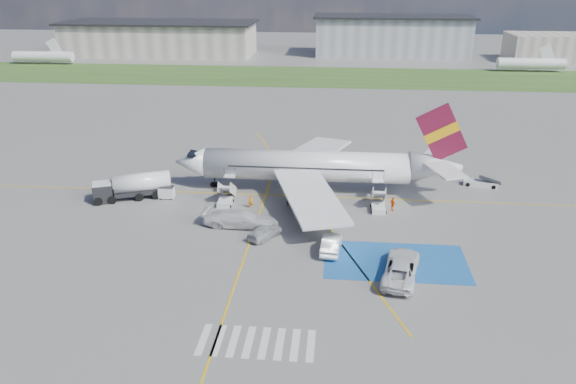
% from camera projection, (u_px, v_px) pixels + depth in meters
% --- Properties ---
extents(ground, '(400.00, 400.00, 0.00)m').
position_uv_depth(ground, '(298.00, 239.00, 59.88)').
color(ground, '#60605E').
rests_on(ground, ground).
extents(grass_strip, '(400.00, 30.00, 0.01)m').
position_uv_depth(grass_strip, '(325.00, 77.00, 147.60)').
color(grass_strip, '#2D4C1E').
rests_on(grass_strip, ground).
extents(taxiway_line_main, '(120.00, 0.20, 0.01)m').
position_uv_depth(taxiway_line_main, '(305.00, 196.00, 70.96)').
color(taxiway_line_main, gold).
rests_on(taxiway_line_main, ground).
extents(taxiway_line_cross, '(0.20, 60.00, 0.01)m').
position_uv_depth(taxiway_line_cross, '(235.00, 286.00, 51.08)').
color(taxiway_line_cross, gold).
rests_on(taxiway_line_cross, ground).
extents(taxiway_line_diag, '(20.71, 56.45, 0.01)m').
position_uv_depth(taxiway_line_diag, '(305.00, 196.00, 70.96)').
color(taxiway_line_diag, gold).
rests_on(taxiway_line_diag, ground).
extents(staging_box, '(14.00, 8.00, 0.01)m').
position_uv_depth(staging_box, '(395.00, 261.00, 55.33)').
color(staging_box, '#195296').
rests_on(staging_box, ground).
extents(crosswalk, '(9.00, 4.00, 0.01)m').
position_uv_depth(crosswalk, '(257.00, 342.00, 43.42)').
color(crosswalk, silver).
rests_on(crosswalk, ground).
extents(terminal_west, '(60.00, 22.00, 10.00)m').
position_uv_depth(terminal_west, '(160.00, 39.00, 182.77)').
color(terminal_west, gray).
rests_on(terminal_west, ground).
extents(terminal_centre, '(48.00, 18.00, 12.00)m').
position_uv_depth(terminal_centre, '(392.00, 36.00, 180.56)').
color(terminal_centre, gray).
rests_on(terminal_centre, ground).
extents(terminal_east, '(40.00, 16.00, 8.00)m').
position_uv_depth(terminal_east, '(576.00, 48.00, 170.12)').
color(terminal_east, gray).
rests_on(terminal_east, ground).
extents(airliner, '(36.81, 32.95, 11.92)m').
position_uv_depth(airliner, '(318.00, 166.00, 71.41)').
color(airliner, silver).
rests_on(airliner, ground).
extents(airstairs_fwd, '(1.90, 5.20, 3.60)m').
position_uv_depth(airstairs_fwd, '(226.00, 199.00, 68.50)').
color(airstairs_fwd, silver).
rests_on(airstairs_fwd, ground).
extents(airstairs_aft, '(1.90, 5.20, 3.60)m').
position_uv_depth(airstairs_aft, '(378.00, 205.00, 66.91)').
color(airstairs_aft, silver).
rests_on(airstairs_aft, ground).
extents(fuel_tanker, '(9.57, 5.83, 3.19)m').
position_uv_depth(fuel_tanker, '(133.00, 188.00, 69.93)').
color(fuel_tanker, black).
rests_on(fuel_tanker, ground).
extents(gpu_cart, '(1.90, 1.24, 1.57)m').
position_uv_depth(gpu_cart, '(167.00, 193.00, 70.13)').
color(gpu_cart, silver).
rests_on(gpu_cart, ground).
extents(belt_loader, '(4.80, 2.51, 1.39)m').
position_uv_depth(belt_loader, '(481.00, 184.00, 74.17)').
color(belt_loader, silver).
rests_on(belt_loader, ground).
extents(car_silver_a, '(3.78, 4.54, 1.46)m').
position_uv_depth(car_silver_a, '(265.00, 232.00, 59.87)').
color(car_silver_a, '#A6A9AC').
rests_on(car_silver_a, ground).
extents(car_silver_b, '(2.30, 5.26, 1.68)m').
position_uv_depth(car_silver_b, '(331.00, 244.00, 57.05)').
color(car_silver_b, silver).
rests_on(car_silver_b, ground).
extents(van_white_a, '(4.17, 6.88, 2.41)m').
position_uv_depth(van_white_a, '(401.00, 265.00, 52.32)').
color(van_white_a, silver).
rests_on(van_white_a, ground).
extents(van_white_b, '(6.43, 2.93, 2.46)m').
position_uv_depth(van_white_b, '(241.00, 216.00, 62.31)').
color(van_white_b, silver).
rests_on(van_white_b, ground).
extents(crew_fwd, '(0.66, 0.53, 1.57)m').
position_uv_depth(crew_fwd, '(251.00, 202.00, 67.34)').
color(crew_fwd, orange).
rests_on(crew_fwd, ground).
extents(crew_nose, '(0.91, 1.00, 1.67)m').
position_uv_depth(crew_nose, '(230.00, 188.00, 71.23)').
color(crew_nose, orange).
rests_on(crew_nose, ground).
extents(crew_aft, '(0.91, 1.05, 1.69)m').
position_uv_depth(crew_aft, '(393.00, 204.00, 66.51)').
color(crew_aft, orange).
rests_on(crew_aft, ground).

